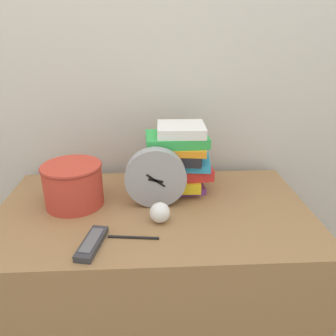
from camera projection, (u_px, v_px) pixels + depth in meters
name	position (u px, v px, depth m)	size (l,w,h in m)	color
wall_back	(151.00, 69.00, 1.35)	(6.00, 0.04, 2.40)	beige
desk	(155.00, 291.00, 1.31)	(1.11, 0.63, 0.77)	olive
desk_clock	(156.00, 178.00, 1.14)	(0.22, 0.05, 0.22)	#99999E
book_stack	(179.00, 158.00, 1.24)	(0.25, 0.20, 0.27)	#7A3899
basket	(73.00, 183.00, 1.16)	(0.21, 0.21, 0.15)	#C63D2D
tv_remote	(92.00, 243.00, 0.96)	(0.08, 0.17, 0.02)	#333338
crumpled_paper_ball	(160.00, 213.00, 1.07)	(0.07, 0.07, 0.07)	white
pen	(134.00, 237.00, 1.00)	(0.16, 0.03, 0.01)	black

